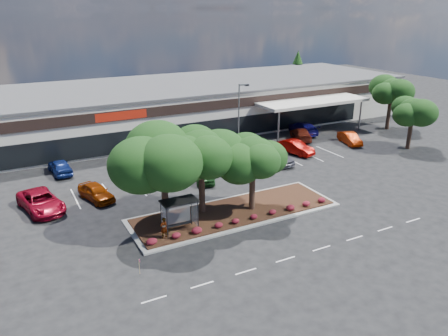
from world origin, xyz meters
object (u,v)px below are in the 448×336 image
light_pole (240,128)px  car_1 (96,192)px  survey_stake (139,265)px  car_0 (41,202)px

light_pole → car_1: 17.36m
light_pole → survey_stake: size_ratio=8.04×
car_1 → car_0: bearing=164.9°
light_pole → car_0: size_ratio=1.50×
light_pole → car_0: light_pole is taller
light_pole → car_0: (-21.47, -3.26, -3.07)m
survey_stake → car_0: bearing=109.0°
car_0 → survey_stake: bearing=-83.6°
survey_stake → car_1: size_ratio=0.25×
car_0 → car_1: bearing=-11.6°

